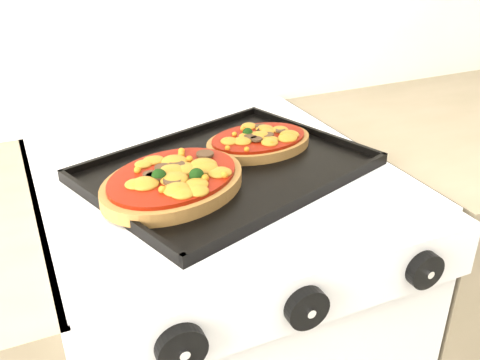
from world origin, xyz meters
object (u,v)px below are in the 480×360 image
stove (217,358)px  baking_tray (228,167)px  pizza_left (173,180)px  pizza_right (259,140)px

stove → baking_tray: 0.47m
pizza_left → pizza_right: 0.22m
stove → pizza_right: pizza_right is taller
stove → pizza_right: 0.49m
pizza_left → baking_tray: bearing=19.2°
pizza_right → pizza_left: bearing=-154.4°
baking_tray → pizza_right: (0.09, 0.06, 0.01)m
stove → baking_tray: baking_tray is taller
baking_tray → pizza_left: pizza_left is taller
stove → baking_tray: size_ratio=2.01×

